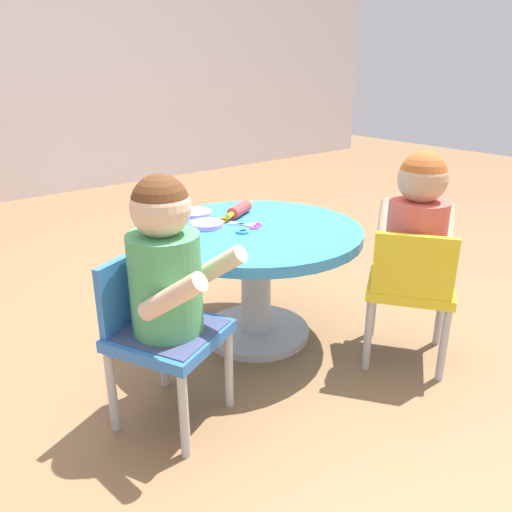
% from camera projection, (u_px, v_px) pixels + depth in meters
% --- Properties ---
extents(ground_plane, '(10.00, 10.00, 0.00)m').
position_uv_depth(ground_plane, '(256.00, 334.00, 2.15)').
color(ground_plane, olive).
extents(back_wall, '(8.00, 0.12, 2.80)m').
position_uv_depth(back_wall, '(0.00, 13.00, 3.81)').
color(back_wall, silver).
rests_on(back_wall, ground).
extents(craft_table, '(0.82, 0.82, 0.47)m').
position_uv_depth(craft_table, '(256.00, 257.00, 2.03)').
color(craft_table, silver).
rests_on(craft_table, ground).
extents(child_chair_left, '(0.40, 0.40, 0.54)m').
position_uv_depth(child_chair_left, '(160.00, 330.00, 1.56)').
color(child_chair_left, '#B7B7BC').
rests_on(child_chair_left, ground).
extents(seated_child_left, '(0.39, 0.43, 0.51)m').
position_uv_depth(seated_child_left, '(166.00, 264.00, 1.46)').
color(seated_child_left, '#3F4772').
rests_on(seated_child_left, ground).
extents(child_chair_right, '(0.42, 0.42, 0.54)m').
position_uv_depth(child_chair_right, '(410.00, 287.00, 1.86)').
color(child_chair_right, '#B7B7BC').
rests_on(child_chair_right, ground).
extents(seated_child_right, '(0.44, 0.42, 0.51)m').
position_uv_depth(seated_child_right, '(417.00, 224.00, 1.81)').
color(seated_child_right, '#3F4772').
rests_on(seated_child_right, ground).
extents(rolling_pin, '(0.21, 0.13, 0.05)m').
position_uv_depth(rolling_pin, '(240.00, 210.00, 2.13)').
color(rolling_pin, '#D83F3F').
rests_on(rolling_pin, craft_table).
extents(craft_scissors, '(0.11, 0.14, 0.01)m').
position_uv_depth(craft_scissors, '(249.00, 225.00, 2.00)').
color(craft_scissors, silver).
rests_on(craft_scissors, craft_table).
extents(playdough_blob_0, '(0.14, 0.14, 0.01)m').
position_uv_depth(playdough_blob_0, '(195.00, 213.00, 2.15)').
color(playdough_blob_0, '#CC99E5').
rests_on(playdough_blob_0, craft_table).
extents(playdough_blob_1, '(0.13, 0.13, 0.02)m').
position_uv_depth(playdough_blob_1, '(207.00, 224.00, 1.99)').
color(playdough_blob_1, '#CC99E5').
rests_on(playdough_blob_1, craft_table).
extents(cookie_cutter_0, '(0.05, 0.05, 0.01)m').
position_uv_depth(cookie_cutter_0, '(242.00, 231.00, 1.93)').
color(cookie_cutter_0, '#3F99D8').
rests_on(cookie_cutter_0, craft_table).
extents(cookie_cutter_1, '(0.06, 0.06, 0.01)m').
position_uv_depth(cookie_cutter_1, '(222.00, 220.00, 2.06)').
color(cookie_cutter_1, orange).
rests_on(cookie_cutter_1, craft_table).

